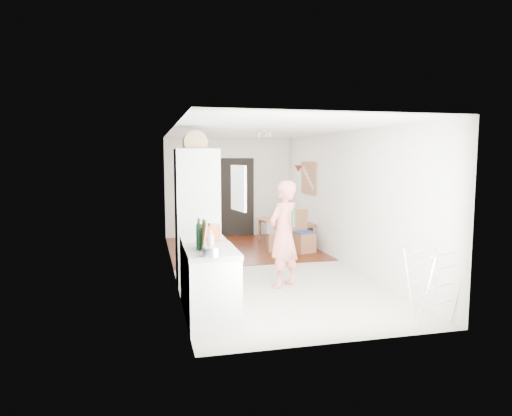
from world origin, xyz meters
name	(u,v)px	position (x,y,z in m)	size (l,w,h in m)	color
room_shell	(263,200)	(0.00, 0.00, 1.25)	(3.20, 7.00, 2.50)	white
floor	(263,268)	(0.00, 0.00, 0.00)	(3.20, 7.00, 0.01)	beige
wood_floor_overlay	(242,248)	(0.00, 1.85, 0.01)	(3.20, 3.30, 0.01)	#52190E
sage_wall_panel	(182,171)	(-1.59, -2.00, 1.85)	(0.02, 3.00, 1.30)	slate
tile_splashback	(187,231)	(-1.59, -2.55, 1.15)	(0.02, 1.90, 0.50)	black
doorway_recess	(236,197)	(0.20, 3.48, 1.00)	(0.90, 0.04, 2.00)	black
base_cabinet	(211,288)	(-1.30, -2.55, 0.43)	(0.60, 0.90, 0.86)	white
worktop	(211,251)	(-1.30, -2.55, 0.89)	(0.62, 0.92, 0.06)	beige
range_cooker	(204,273)	(-1.30, -1.80, 0.44)	(0.60, 0.60, 0.88)	white
cooker_top	(203,240)	(-1.30, -1.80, 0.90)	(0.60, 0.60, 0.04)	silver
fridge_housing	(197,217)	(-1.27, -0.78, 1.07)	(0.66, 0.66, 2.15)	white
fridge_door	(239,188)	(-0.66, -1.08, 1.55)	(0.56, 0.04, 0.70)	white
fridge_interior	(216,187)	(-0.96, -0.78, 1.55)	(0.02, 0.52, 0.66)	white
pinboard	(309,178)	(1.58, 1.90, 1.55)	(0.03, 0.90, 0.70)	#D8BB65
pinboard_frame	(308,178)	(1.57, 1.90, 1.55)	(0.01, 0.94, 0.74)	#9C663F
wall_sconce	(298,169)	(1.54, 2.55, 1.75)	(0.18, 0.18, 0.16)	maroon
person	(284,225)	(0.01, -1.25, 0.98)	(0.72, 0.47, 1.97)	#DA7367
dining_table	(287,234)	(1.12, 2.12, 0.23)	(1.31, 0.73, 0.46)	#9C663F
dining_chair	(304,232)	(1.18, 1.08, 0.45)	(0.38, 0.38, 0.90)	#9C663F
stool	(275,242)	(0.61, 1.33, 0.21)	(0.32, 0.32, 0.42)	#9C663F
grey_drape	(276,228)	(0.63, 1.33, 0.52)	(0.41, 0.41, 0.19)	gray
drying_rack	(433,286)	(1.38, -3.12, 0.44)	(0.45, 0.41, 0.89)	white
bread_bin	(195,142)	(-1.29, -0.78, 2.25)	(0.38, 0.36, 0.20)	tan
red_casserole	(209,232)	(-1.23, -1.84, 1.01)	(0.32, 0.32, 0.19)	#D45026
steel_pan	(212,252)	(-1.35, -2.96, 0.97)	(0.21, 0.21, 0.11)	silver
held_bottle	(293,219)	(0.11, -1.44, 1.10)	(0.06, 0.06, 0.26)	#15401E
bottle_a	(199,238)	(-1.44, -2.57, 1.06)	(0.06, 0.06, 0.28)	#15401E
bottle_b	(199,236)	(-1.43, -2.42, 1.06)	(0.07, 0.07, 0.29)	#15401E
bottle_c	(211,244)	(-1.33, -2.74, 1.02)	(0.08, 0.08, 0.20)	silver
pepper_mill_front	(199,235)	(-1.39, -2.18, 1.03)	(0.06, 0.06, 0.23)	tan
pepper_mill_back	(201,233)	(-1.35, -2.02, 1.03)	(0.06, 0.06, 0.22)	tan
chopping_boards	(203,235)	(-1.39, -2.60, 1.10)	(0.04, 0.27, 0.36)	tan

